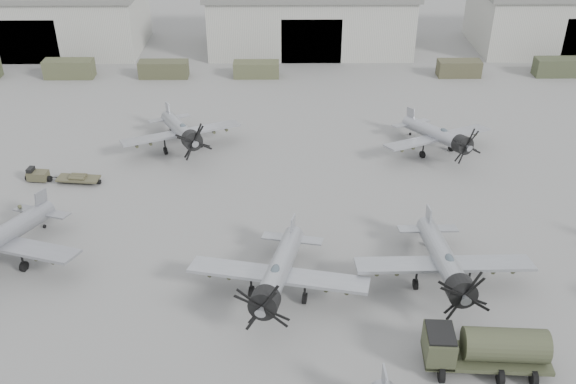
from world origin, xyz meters
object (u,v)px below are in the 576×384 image
(aircraft_mid_1, at_px, (277,274))
(aircraft_far_0, at_px, (182,131))
(fuel_tanker, at_px, (486,347))
(ground_crew, at_px, (22,215))
(aircraft_far_1, at_px, (440,136))
(tug_trailer, at_px, (53,177))
(aircraft_mid_2, at_px, (446,263))

(aircraft_mid_1, distance_m, aircraft_far_0, 25.00)
(aircraft_mid_1, bearing_deg, fuel_tanker, -14.95)
(aircraft_far_0, height_order, ground_crew, aircraft_far_0)
(aircraft_mid_1, bearing_deg, aircraft_far_1, 65.93)
(aircraft_mid_1, distance_m, tug_trailer, 26.99)
(fuel_tanker, height_order, ground_crew, fuel_tanker)
(aircraft_mid_1, bearing_deg, ground_crew, 167.13)
(aircraft_mid_1, height_order, aircraft_far_0, aircraft_mid_1)
(aircraft_mid_1, distance_m, ground_crew, 23.33)
(fuel_tanker, bearing_deg, aircraft_far_1, 87.23)
(aircraft_far_1, height_order, tug_trailer, aircraft_far_1)
(aircraft_far_0, bearing_deg, aircraft_far_1, -25.78)
(aircraft_far_0, distance_m, tug_trailer, 12.93)
(aircraft_mid_2, bearing_deg, aircraft_mid_1, -175.73)
(fuel_tanker, bearing_deg, aircraft_mid_1, 156.85)
(aircraft_mid_2, relative_size, tug_trailer, 1.86)
(fuel_tanker, bearing_deg, ground_crew, 158.13)
(aircraft_mid_1, xyz_separation_m, ground_crew, (-21.16, 9.75, -1.34))
(aircraft_mid_2, bearing_deg, tug_trailer, 153.12)
(aircraft_far_1, xyz_separation_m, tug_trailer, (-36.87, -5.04, -1.59))
(aircraft_far_1, height_order, ground_crew, aircraft_far_1)
(fuel_tanker, distance_m, ground_crew, 37.59)
(tug_trailer, relative_size, ground_crew, 3.46)
(aircraft_mid_1, xyz_separation_m, aircraft_far_1, (15.97, 22.02, -0.22))
(fuel_tanker, bearing_deg, aircraft_far_0, 130.82)
(aircraft_mid_2, relative_size, aircraft_far_1, 1.12)
(aircraft_far_0, relative_size, tug_trailer, 1.75)
(aircraft_far_0, relative_size, ground_crew, 6.04)
(aircraft_mid_1, relative_size, ground_crew, 6.52)
(tug_trailer, bearing_deg, fuel_tanker, -28.53)
(aircraft_mid_1, height_order, tug_trailer, aircraft_mid_1)
(aircraft_mid_1, distance_m, aircraft_mid_2, 11.94)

